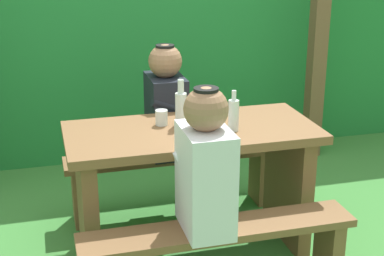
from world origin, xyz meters
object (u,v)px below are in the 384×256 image
at_px(drinking_glass, 161,118).
at_px(bottle_right, 181,107).
at_px(person_black_coat, 166,105).
at_px(picnic_table, 192,169).
at_px(cell_phone, 215,135).
at_px(bottle_left, 234,114).
at_px(bench_far, 172,169).
at_px(person_white_shirt, 205,166).
at_px(bench_near, 218,247).

height_order(drinking_glass, bottle_right, bottle_right).
bearing_deg(person_black_coat, picnic_table, -86.09).
relative_size(person_black_coat, bottle_right, 2.73).
bearing_deg(drinking_glass, cell_phone, -47.57).
distance_m(bottle_left, cell_phone, 0.16).
relative_size(bench_far, drinking_glass, 16.27).
height_order(person_white_shirt, cell_phone, person_white_shirt).
height_order(bench_near, bottle_right, bottle_right).
distance_m(bench_near, drinking_glass, 0.81).
height_order(picnic_table, bench_far, picnic_table).
bearing_deg(bottle_right, bottle_left, -33.29).
height_order(picnic_table, person_black_coat, person_black_coat).
bearing_deg(bench_far, bench_near, -90.00).
bearing_deg(bottle_right, cell_phone, -60.37).
xyz_separation_m(bottle_left, bottle_right, (-0.25, 0.17, 0.01)).
bearing_deg(person_white_shirt, drinking_glass, 97.34).
distance_m(bench_near, person_black_coat, 1.11).
bearing_deg(bench_far, bottle_left, -70.75).
distance_m(bench_far, person_white_shirt, 1.11).
bearing_deg(picnic_table, drinking_glass, 145.01).
bearing_deg(picnic_table, person_white_shirt, -98.04).
relative_size(bench_near, person_black_coat, 1.95).
distance_m(bench_far, cell_phone, 0.81).
bearing_deg(person_white_shirt, bench_near, -2.66).
bearing_deg(drinking_glass, bottle_right, -16.01).
xyz_separation_m(bench_near, bottle_left, (0.21, 0.42, 0.55)).
xyz_separation_m(picnic_table, bench_near, (0.00, -0.51, -0.21)).
distance_m(bench_near, bottle_left, 0.72).
distance_m(bench_near, bench_far, 1.02).
distance_m(drinking_glass, cell_phone, 0.35).
xyz_separation_m(bench_far, cell_phone, (0.08, -0.66, 0.47)).
bearing_deg(bench_far, drinking_glass, -110.39).
height_order(drinking_glass, cell_phone, drinking_glass).
distance_m(person_black_coat, bottle_left, 0.65).
xyz_separation_m(person_white_shirt, drinking_glass, (-0.08, 0.61, 0.05)).
distance_m(bench_near, bottle_right, 0.82).
bearing_deg(cell_phone, bench_near, -75.62).
height_order(bench_near, person_black_coat, person_black_coat).
height_order(bottle_left, bottle_right, bottle_right).
bearing_deg(drinking_glass, bench_near, -76.26).
relative_size(person_white_shirt, person_black_coat, 1.00).
relative_size(picnic_table, bench_far, 1.00).
bearing_deg(bench_near, person_white_shirt, 177.34).
bearing_deg(bench_far, bottle_right, -95.81).
distance_m(person_white_shirt, drinking_glass, 0.62).
bearing_deg(bottle_right, person_white_shirt, -92.69).
height_order(bottle_right, cell_phone, bottle_right).
bearing_deg(person_black_coat, bench_near, -88.05).
xyz_separation_m(picnic_table, person_white_shirt, (-0.07, -0.51, 0.24)).
bearing_deg(person_white_shirt, person_black_coat, 87.91).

